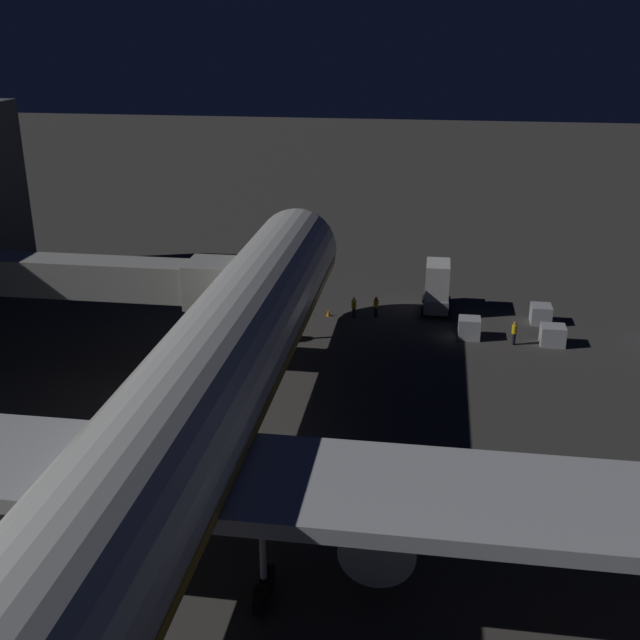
{
  "coord_description": "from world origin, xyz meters",
  "views": [
    {
      "loc": [
        -10.36,
        36.14,
        22.59
      ],
      "look_at": [
        -3.0,
        -12.83,
        3.5
      ],
      "focal_mm": 43.68,
      "sensor_mm": 36.0,
      "label": 1
    }
  ],
  "objects_px": {
    "ground_crew_marshaller_fwd": "(514,332)",
    "traffic_cone_nose_port": "(328,313)",
    "baggage_container_spare": "(541,314)",
    "jet_bridge": "(112,279)",
    "baggage_container_mid_row": "(469,328)",
    "traffic_cone_nose_starboard": "(276,310)",
    "airliner_at_gate": "(169,447)",
    "baggage_container_near_belt": "(553,335)",
    "ground_crew_near_nose_gear": "(354,307)",
    "cargo_truck_aft": "(437,287)",
    "ground_crew_by_belt_loader": "(376,306)"
  },
  "relations": [
    {
      "from": "baggage_container_spare",
      "to": "traffic_cone_nose_port",
      "type": "distance_m",
      "value": 17.0
    },
    {
      "from": "ground_crew_near_nose_gear",
      "to": "ground_crew_marshaller_fwd",
      "type": "distance_m",
      "value": 12.98
    },
    {
      "from": "ground_crew_near_nose_gear",
      "to": "ground_crew_by_belt_loader",
      "type": "height_order",
      "value": "ground_crew_by_belt_loader"
    },
    {
      "from": "ground_crew_by_belt_loader",
      "to": "traffic_cone_nose_starboard",
      "type": "height_order",
      "value": "ground_crew_by_belt_loader"
    },
    {
      "from": "cargo_truck_aft",
      "to": "traffic_cone_nose_starboard",
      "type": "distance_m",
      "value": 13.46
    },
    {
      "from": "traffic_cone_nose_port",
      "to": "traffic_cone_nose_starboard",
      "type": "relative_size",
      "value": 1.0
    },
    {
      "from": "cargo_truck_aft",
      "to": "baggage_container_spare",
      "type": "bearing_deg",
      "value": 169.2
    },
    {
      "from": "baggage_container_spare",
      "to": "traffic_cone_nose_port",
      "type": "height_order",
      "value": "baggage_container_spare"
    },
    {
      "from": "ground_crew_near_nose_gear",
      "to": "ground_crew_marshaller_fwd",
      "type": "bearing_deg",
      "value": 162.77
    },
    {
      "from": "baggage_container_spare",
      "to": "ground_crew_marshaller_fwd",
      "type": "height_order",
      "value": "ground_crew_marshaller_fwd"
    },
    {
      "from": "airliner_at_gate",
      "to": "baggage_container_mid_row",
      "type": "bearing_deg",
      "value": -114.81
    },
    {
      "from": "ground_crew_by_belt_loader",
      "to": "jet_bridge",
      "type": "bearing_deg",
      "value": 34.19
    },
    {
      "from": "jet_bridge",
      "to": "traffic_cone_nose_port",
      "type": "xyz_separation_m",
      "value": [
        -13.28,
        -11.33,
        -5.92
      ]
    },
    {
      "from": "cargo_truck_aft",
      "to": "traffic_cone_nose_port",
      "type": "distance_m",
      "value": 9.23
    },
    {
      "from": "cargo_truck_aft",
      "to": "baggage_container_mid_row",
      "type": "distance_m",
      "value": 6.31
    },
    {
      "from": "cargo_truck_aft",
      "to": "traffic_cone_nose_starboard",
      "type": "xyz_separation_m",
      "value": [
        13.08,
        2.56,
        -1.83
      ]
    },
    {
      "from": "airliner_at_gate",
      "to": "ground_crew_marshaller_fwd",
      "type": "height_order",
      "value": "airliner_at_gate"
    },
    {
      "from": "jet_bridge",
      "to": "baggage_container_spare",
      "type": "height_order",
      "value": "jet_bridge"
    },
    {
      "from": "cargo_truck_aft",
      "to": "ground_crew_near_nose_gear",
      "type": "distance_m",
      "value": 7.2
    },
    {
      "from": "baggage_container_mid_row",
      "to": "traffic_cone_nose_port",
      "type": "xyz_separation_m",
      "value": [
        11.22,
        -3.06,
        -0.52
      ]
    },
    {
      "from": "traffic_cone_nose_port",
      "to": "ground_crew_near_nose_gear",
      "type": "bearing_deg",
      "value": 177.7
    },
    {
      "from": "jet_bridge",
      "to": "traffic_cone_nose_starboard",
      "type": "relative_size",
      "value": 37.22
    },
    {
      "from": "airliner_at_gate",
      "to": "baggage_container_near_belt",
      "type": "height_order",
      "value": "airliner_at_gate"
    },
    {
      "from": "ground_crew_near_nose_gear",
      "to": "traffic_cone_nose_port",
      "type": "relative_size",
      "value": 3.19
    },
    {
      "from": "ground_crew_by_belt_loader",
      "to": "traffic_cone_nose_port",
      "type": "height_order",
      "value": "ground_crew_by_belt_loader"
    },
    {
      "from": "cargo_truck_aft",
      "to": "traffic_cone_nose_port",
      "type": "height_order",
      "value": "cargo_truck_aft"
    },
    {
      "from": "baggage_container_near_belt",
      "to": "ground_crew_marshaller_fwd",
      "type": "distance_m",
      "value": 2.89
    },
    {
      "from": "cargo_truck_aft",
      "to": "airliner_at_gate",
      "type": "bearing_deg",
      "value": 72.57
    },
    {
      "from": "baggage_container_mid_row",
      "to": "traffic_cone_nose_starboard",
      "type": "relative_size",
      "value": 2.97
    },
    {
      "from": "airliner_at_gate",
      "to": "baggage_container_near_belt",
      "type": "distance_m",
      "value": 35.04
    },
    {
      "from": "ground_crew_by_belt_loader",
      "to": "traffic_cone_nose_starboard",
      "type": "xyz_separation_m",
      "value": [
        8.25,
        0.31,
        -0.7
      ]
    },
    {
      "from": "baggage_container_mid_row",
      "to": "traffic_cone_nose_port",
      "type": "bearing_deg",
      "value": -15.27
    },
    {
      "from": "airliner_at_gate",
      "to": "traffic_cone_nose_starboard",
      "type": "bearing_deg",
      "value": -86.08
    },
    {
      "from": "ground_crew_near_nose_gear",
      "to": "ground_crew_marshaller_fwd",
      "type": "height_order",
      "value": "ground_crew_marshaller_fwd"
    },
    {
      "from": "baggage_container_mid_row",
      "to": "traffic_cone_nose_starboard",
      "type": "xyz_separation_m",
      "value": [
        15.62,
        -3.06,
        -0.52
      ]
    },
    {
      "from": "airliner_at_gate",
      "to": "baggage_container_spare",
      "type": "bearing_deg",
      "value": -120.09
    },
    {
      "from": "jet_bridge",
      "to": "baggage_container_mid_row",
      "type": "relative_size",
      "value": 12.54
    },
    {
      "from": "cargo_truck_aft",
      "to": "ground_crew_marshaller_fwd",
      "type": "height_order",
      "value": "cargo_truck_aft"
    },
    {
      "from": "cargo_truck_aft",
      "to": "ground_crew_marshaller_fwd",
      "type": "relative_size",
      "value": 2.51
    },
    {
      "from": "ground_crew_by_belt_loader",
      "to": "cargo_truck_aft",
      "type": "bearing_deg",
      "value": -155.02
    },
    {
      "from": "ground_crew_by_belt_loader",
      "to": "airliner_at_gate",
      "type": "bearing_deg",
      "value": 79.43
    },
    {
      "from": "ground_crew_marshaller_fwd",
      "to": "traffic_cone_nose_starboard",
      "type": "distance_m",
      "value": 19.3
    },
    {
      "from": "traffic_cone_nose_port",
      "to": "ground_crew_by_belt_loader",
      "type": "bearing_deg",
      "value": -175.4
    },
    {
      "from": "ground_crew_near_nose_gear",
      "to": "traffic_cone_nose_port",
      "type": "height_order",
      "value": "ground_crew_near_nose_gear"
    },
    {
      "from": "ground_crew_marshaller_fwd",
      "to": "traffic_cone_nose_port",
      "type": "xyz_separation_m",
      "value": [
        14.48,
        -3.93,
        -0.75
      ]
    },
    {
      "from": "airliner_at_gate",
      "to": "ground_crew_by_belt_loader",
      "type": "bearing_deg",
      "value": -100.57
    },
    {
      "from": "cargo_truck_aft",
      "to": "baggage_container_mid_row",
      "type": "height_order",
      "value": "cargo_truck_aft"
    },
    {
      "from": "ground_crew_near_nose_gear",
      "to": "baggage_container_near_belt",
      "type": "bearing_deg",
      "value": 167.36
    },
    {
      "from": "baggage_container_spare",
      "to": "baggage_container_mid_row",
      "type": "bearing_deg",
      "value": 35.15
    },
    {
      "from": "cargo_truck_aft",
      "to": "ground_crew_marshaller_fwd",
      "type": "distance_m",
      "value": 8.77
    }
  ]
}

